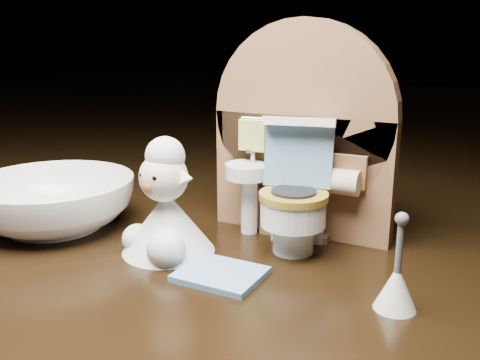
# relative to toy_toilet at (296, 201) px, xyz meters

# --- Properties ---
(backdrop_panel) EXTENTS (0.13, 0.05, 0.15)m
(backdrop_panel) POSITION_rel_toy_toilet_xyz_m (-0.01, 0.03, 0.03)
(backdrop_panel) COLOR brown
(backdrop_panel) RESTS_ON ground
(toy_toilet) EXTENTS (0.05, 0.06, 0.09)m
(toy_toilet) POSITION_rel_toy_toilet_xyz_m (0.00, 0.00, 0.00)
(toy_toilet) COLOR white
(toy_toilet) RESTS_ON ground
(bath_mat) EXTENTS (0.05, 0.04, 0.00)m
(bath_mat) POSITION_rel_toy_toilet_xyz_m (-0.02, -0.06, -0.03)
(bath_mat) COLOR #638EB3
(bath_mat) RESTS_ON ground
(toilet_brush) EXTENTS (0.02, 0.02, 0.05)m
(toilet_brush) POSITION_rel_toy_toilet_xyz_m (0.08, -0.06, -0.02)
(toilet_brush) COLOR white
(toilet_brush) RESTS_ON ground
(plush_lamb) EXTENTS (0.06, 0.06, 0.08)m
(plush_lamb) POSITION_rel_toy_toilet_xyz_m (-0.07, -0.05, -0.01)
(plush_lamb) COLOR silver
(plush_lamb) RESTS_ON ground
(ceramic_bowl) EXTENTS (0.12, 0.12, 0.04)m
(ceramic_bowl) POSITION_rel_toy_toilet_xyz_m (-0.17, -0.04, -0.01)
(ceramic_bowl) COLOR white
(ceramic_bowl) RESTS_ON ground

